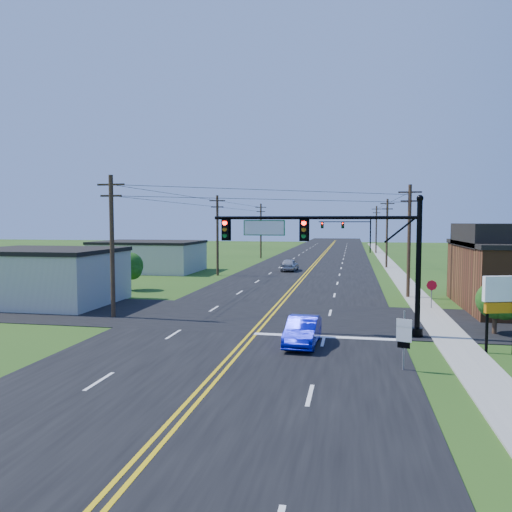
% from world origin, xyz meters
% --- Properties ---
extents(ground, '(260.00, 260.00, 0.00)m').
position_xyz_m(ground, '(0.00, 0.00, 0.00)').
color(ground, '#224313').
rests_on(ground, ground).
extents(road_main, '(16.00, 220.00, 0.04)m').
position_xyz_m(road_main, '(0.00, 50.00, 0.02)').
color(road_main, black).
rests_on(road_main, ground).
extents(road_cross, '(70.00, 10.00, 0.04)m').
position_xyz_m(road_cross, '(0.00, 12.00, 0.02)').
color(road_cross, black).
rests_on(road_cross, ground).
extents(sidewalk, '(2.00, 160.00, 0.08)m').
position_xyz_m(sidewalk, '(10.50, 40.00, 0.04)').
color(sidewalk, gray).
rests_on(sidewalk, ground).
extents(signal_mast_main, '(11.30, 0.60, 7.48)m').
position_xyz_m(signal_mast_main, '(4.34, 8.00, 4.75)').
color(signal_mast_main, black).
rests_on(signal_mast_main, ground).
extents(signal_mast_far, '(10.98, 0.60, 7.48)m').
position_xyz_m(signal_mast_far, '(4.44, 80.00, 4.55)').
color(signal_mast_far, black).
rests_on(signal_mast_far, ground).
extents(cream_bldg_near, '(10.20, 8.20, 4.10)m').
position_xyz_m(cream_bldg_near, '(-17.00, 14.00, 2.06)').
color(cream_bldg_near, beige).
rests_on(cream_bldg_near, ground).
extents(cream_bldg_far, '(12.20, 9.20, 3.70)m').
position_xyz_m(cream_bldg_far, '(-19.00, 38.00, 1.86)').
color(cream_bldg_far, beige).
rests_on(cream_bldg_far, ground).
extents(utility_pole_left_a, '(1.80, 0.28, 9.00)m').
position_xyz_m(utility_pole_left_a, '(-9.50, 10.00, 4.72)').
color(utility_pole_left_a, '#332017').
rests_on(utility_pole_left_a, ground).
extents(utility_pole_left_b, '(1.80, 0.28, 9.00)m').
position_xyz_m(utility_pole_left_b, '(-9.50, 35.00, 4.72)').
color(utility_pole_left_b, '#332017').
rests_on(utility_pole_left_b, ground).
extents(utility_pole_left_c, '(1.80, 0.28, 9.00)m').
position_xyz_m(utility_pole_left_c, '(-9.50, 62.00, 4.72)').
color(utility_pole_left_c, '#332017').
rests_on(utility_pole_left_c, ground).
extents(utility_pole_right_a, '(1.80, 0.28, 9.00)m').
position_xyz_m(utility_pole_right_a, '(9.80, 22.00, 4.72)').
color(utility_pole_right_a, '#332017').
rests_on(utility_pole_right_a, ground).
extents(utility_pole_right_b, '(1.80, 0.28, 9.00)m').
position_xyz_m(utility_pole_right_b, '(9.80, 48.00, 4.72)').
color(utility_pole_right_b, '#332017').
rests_on(utility_pole_right_b, ground).
extents(utility_pole_right_c, '(1.80, 0.28, 9.00)m').
position_xyz_m(utility_pole_right_c, '(9.80, 78.00, 4.72)').
color(utility_pole_right_c, '#332017').
rests_on(utility_pole_right_c, ground).
extents(tree_right_back, '(3.00, 3.00, 4.10)m').
position_xyz_m(tree_right_back, '(16.00, 26.00, 2.60)').
color(tree_right_back, '#332017').
rests_on(tree_right_back, ground).
extents(shrub_corner, '(2.00, 2.00, 2.86)m').
position_xyz_m(shrub_corner, '(13.00, 9.50, 1.85)').
color(shrub_corner, '#332017').
rests_on(shrub_corner, ground).
extents(tree_left, '(2.40, 2.40, 3.37)m').
position_xyz_m(tree_left, '(-14.00, 22.00, 2.16)').
color(tree_left, '#332017').
rests_on(tree_left, ground).
extents(blue_car, '(1.61, 4.22, 1.37)m').
position_xyz_m(blue_car, '(3.04, 5.11, 0.69)').
color(blue_car, '#080EB2').
rests_on(blue_car, ground).
extents(distant_car, '(1.99, 4.48, 1.50)m').
position_xyz_m(distant_car, '(-2.14, 41.40, 0.75)').
color(distant_car, '#AAAAAF').
rests_on(distant_car, ground).
extents(route_sign, '(0.60, 0.23, 2.48)m').
position_xyz_m(route_sign, '(7.50, 1.70, 1.45)').
color(route_sign, slate).
rests_on(route_sign, ground).
extents(stop_sign, '(0.72, 0.09, 2.03)m').
position_xyz_m(stop_sign, '(10.85, 16.98, 1.46)').
color(stop_sign, slate).
rests_on(stop_sign, ground).
extents(pylon_sign, '(1.75, 0.75, 3.61)m').
position_xyz_m(pylon_sign, '(12.15, 5.33, 2.63)').
color(pylon_sign, black).
rests_on(pylon_sign, ground).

